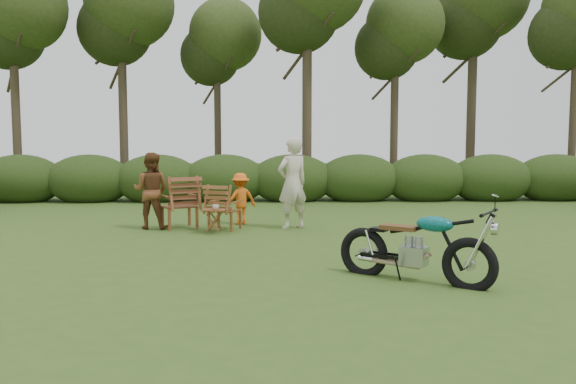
{
  "coord_description": "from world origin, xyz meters",
  "views": [
    {
      "loc": [
        -0.65,
        -7.69,
        1.74
      ],
      "look_at": [
        -0.35,
        1.76,
        0.9
      ],
      "focal_mm": 35.0,
      "sensor_mm": 36.0,
      "label": 1
    }
  ],
  "objects_px": {
    "side_table": "(214,221)",
    "cup": "(216,207)",
    "adult_a": "(292,228)",
    "motorcycle": "(413,280)",
    "child": "(241,224)",
    "adult_b": "(152,229)",
    "lawn_chair_left": "(180,228)",
    "lawn_chair_right": "(225,229)"
  },
  "relations": [
    {
      "from": "lawn_chair_left",
      "to": "cup",
      "type": "height_order",
      "value": "cup"
    },
    {
      "from": "motorcycle",
      "to": "child",
      "type": "distance_m",
      "value": 5.51
    },
    {
      "from": "motorcycle",
      "to": "adult_a",
      "type": "height_order",
      "value": "adult_a"
    },
    {
      "from": "motorcycle",
      "to": "adult_b",
      "type": "xyz_separation_m",
      "value": [
        -4.21,
        4.41,
        0.0
      ]
    },
    {
      "from": "side_table",
      "to": "adult_a",
      "type": "bearing_deg",
      "value": 20.73
    },
    {
      "from": "child",
      "to": "cup",
      "type": "bearing_deg",
      "value": 43.6
    },
    {
      "from": "child",
      "to": "side_table",
      "type": "bearing_deg",
      "value": 41.48
    },
    {
      "from": "adult_b",
      "to": "lawn_chair_right",
      "type": "bearing_deg",
      "value": -179.25
    },
    {
      "from": "side_table",
      "to": "adult_a",
      "type": "distance_m",
      "value": 1.64
    },
    {
      "from": "motorcycle",
      "to": "child",
      "type": "height_order",
      "value": "motorcycle"
    },
    {
      "from": "motorcycle",
      "to": "adult_a",
      "type": "relative_size",
      "value": 1.06
    },
    {
      "from": "side_table",
      "to": "child",
      "type": "xyz_separation_m",
      "value": [
        0.44,
        1.18,
        -0.23
      ]
    },
    {
      "from": "lawn_chair_right",
      "to": "adult_b",
      "type": "relative_size",
      "value": 0.59
    },
    {
      "from": "lawn_chair_right",
      "to": "child",
      "type": "distance_m",
      "value": 0.76
    },
    {
      "from": "side_table",
      "to": "lawn_chair_right",
      "type": "bearing_deg",
      "value": 71.52
    },
    {
      "from": "adult_b",
      "to": "child",
      "type": "distance_m",
      "value": 1.84
    },
    {
      "from": "motorcycle",
      "to": "side_table",
      "type": "xyz_separation_m",
      "value": [
        -2.88,
        3.76,
        0.23
      ]
    },
    {
      "from": "cup",
      "to": "lawn_chair_right",
      "type": "bearing_deg",
      "value": 76.51
    },
    {
      "from": "lawn_chair_right",
      "to": "cup",
      "type": "height_order",
      "value": "cup"
    },
    {
      "from": "lawn_chair_left",
      "to": "lawn_chair_right",
      "type": "bearing_deg",
      "value": 139.07
    },
    {
      "from": "adult_b",
      "to": "side_table",
      "type": "bearing_deg",
      "value": 161.32
    },
    {
      "from": "adult_a",
      "to": "lawn_chair_right",
      "type": "bearing_deg",
      "value": -26.63
    },
    {
      "from": "cup",
      "to": "child",
      "type": "bearing_deg",
      "value": 71.77
    },
    {
      "from": "lawn_chair_right",
      "to": "side_table",
      "type": "xyz_separation_m",
      "value": [
        -0.16,
        -0.48,
        0.23
      ]
    },
    {
      "from": "motorcycle",
      "to": "lawn_chair_left",
      "type": "xyz_separation_m",
      "value": [
        -3.65,
        4.47,
        0.0
      ]
    },
    {
      "from": "adult_b",
      "to": "child",
      "type": "bearing_deg",
      "value": -155.91
    },
    {
      "from": "side_table",
      "to": "cup",
      "type": "bearing_deg",
      "value": -54.71
    },
    {
      "from": "motorcycle",
      "to": "adult_a",
      "type": "distance_m",
      "value": 4.54
    },
    {
      "from": "adult_a",
      "to": "side_table",
      "type": "bearing_deg",
      "value": -10.0
    },
    {
      "from": "adult_b",
      "to": "child",
      "type": "relative_size",
      "value": 1.4
    },
    {
      "from": "motorcycle",
      "to": "adult_b",
      "type": "distance_m",
      "value": 6.1
    },
    {
      "from": "adult_b",
      "to": "child",
      "type": "xyz_separation_m",
      "value": [
        1.77,
        0.53,
        0.0
      ]
    },
    {
      "from": "adult_a",
      "to": "adult_b",
      "type": "distance_m",
      "value": 2.85
    },
    {
      "from": "adult_a",
      "to": "child",
      "type": "distance_m",
      "value": 1.24
    },
    {
      "from": "side_table",
      "to": "cup",
      "type": "height_order",
      "value": "cup"
    },
    {
      "from": "lawn_chair_right",
      "to": "adult_b",
      "type": "distance_m",
      "value": 1.5
    },
    {
      "from": "child",
      "to": "motorcycle",
      "type": "bearing_deg",
      "value": 88.14
    },
    {
      "from": "child",
      "to": "adult_a",
      "type": "bearing_deg",
      "value": 122.55
    },
    {
      "from": "adult_a",
      "to": "cup",
      "type": "bearing_deg",
      "value": -8.0
    },
    {
      "from": "side_table",
      "to": "adult_b",
      "type": "xyz_separation_m",
      "value": [
        -1.33,
        0.65,
        -0.23
      ]
    },
    {
      "from": "motorcycle",
      "to": "child",
      "type": "xyz_separation_m",
      "value": [
        -2.44,
        4.94,
        0.0
      ]
    },
    {
      "from": "lawn_chair_left",
      "to": "child",
      "type": "relative_size",
      "value": 0.96
    }
  ]
}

